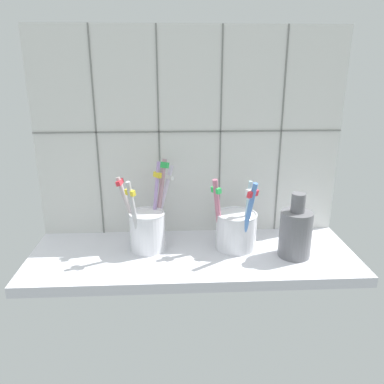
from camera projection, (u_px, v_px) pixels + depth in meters
counter_slab at (193, 258)px, 75.86cm from camera, size 64.00×22.00×2.00cm
tile_wall_back at (190, 139)px, 80.51cm from camera, size 64.00×2.20×45.00cm
toothbrush_cup_left at (148, 227)px, 76.00cm from camera, size 11.44×11.58×17.54cm
toothbrush_cup_right at (236, 228)px, 76.73cm from camera, size 9.52×9.96×15.20cm
ceramic_vase at (295, 232)px, 73.10cm from camera, size 6.14×6.14×12.76cm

